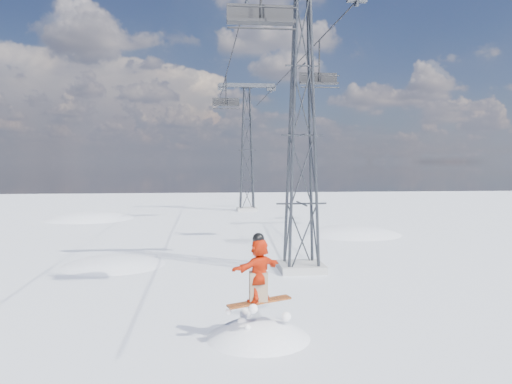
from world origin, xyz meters
TOP-DOWN VIEW (x-y plane):
  - ground at (0.00, 0.00)m, footprint 120.00×120.00m
  - snow_terrain at (-4.77, 21.24)m, footprint 39.00×37.00m
  - lift_tower_near at (0.80, 8.00)m, footprint 5.20×1.80m
  - lift_tower_far at (0.80, 33.00)m, footprint 5.20×1.80m
  - haul_cables at (0.80, 19.50)m, footprint 4.46×51.00m
  - lift_chair_near at (-1.40, 3.40)m, footprint 2.03×0.58m
  - lift_chair_mid at (3.00, 14.49)m, footprint 2.05×0.59m
  - lift_chair_far at (-1.40, 25.73)m, footprint 2.01×0.58m

SIDE VIEW (x-z plane):
  - snow_terrain at x=-4.77m, z-range -20.59..1.41m
  - ground at x=0.00m, z-range 0.00..0.00m
  - lift_tower_near at x=0.80m, z-range -0.24..11.18m
  - lift_tower_far at x=0.80m, z-range -0.24..11.18m
  - lift_chair_mid at x=3.00m, z-range 7.55..10.09m
  - lift_chair_near at x=-1.40m, z-range 7.57..10.09m
  - lift_chair_far at x=-1.40m, z-range 7.61..10.10m
  - haul_cables at x=0.80m, z-range 10.82..10.88m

